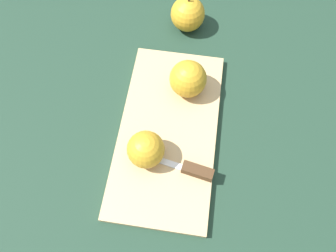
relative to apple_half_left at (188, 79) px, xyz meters
The scene contains 6 objects.
ground_plane 0.13m from the apple_half_left, 25.82° to the right, with size 4.00×4.00×0.00m, color #1E3828.
cutting_board 0.12m from the apple_half_left, 25.82° to the right, with size 0.45×0.29×0.02m.
apple_half_left is the anchor object (origin of this frame).
apple_half_right 0.18m from the apple_half_left, 31.24° to the right, with size 0.08×0.08×0.08m.
knife 0.20m from the apple_half_left, ahead, with size 0.08×0.16×0.02m.
apple_whole 0.20m from the apple_half_left, behind, with size 0.08×0.08×0.10m.
Camera 1 is at (0.29, -0.02, 0.65)m, focal length 35.00 mm.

